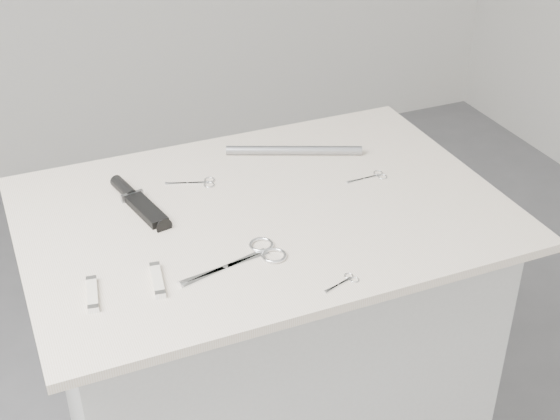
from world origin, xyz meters
name	(u,v)px	position (x,y,z in m)	size (l,w,h in m)	color
plinth	(266,374)	(0.00, 0.00, 0.45)	(0.90, 0.60, 0.90)	#BDBDBA
display_board	(263,212)	(0.00, 0.00, 0.91)	(1.00, 0.70, 0.02)	beige
large_shears	(253,256)	(-0.08, -0.16, 0.92)	(0.22, 0.10, 0.01)	silver
embroidery_scissors_a	(199,183)	(-0.09, 0.15, 0.92)	(0.11, 0.06, 0.00)	silver
embroidery_scissors_b	(372,177)	(0.27, 0.03, 0.92)	(0.10, 0.04, 0.00)	silver
tiny_scissors	(344,282)	(0.04, -0.29, 0.92)	(0.08, 0.04, 0.00)	silver
sheathed_knife	(136,200)	(-0.24, 0.13, 0.93)	(0.08, 0.22, 0.03)	black
pocket_knife_a	(157,280)	(-0.27, -0.16, 0.93)	(0.04, 0.10, 0.01)	silver
pocket_knife_b	(92,294)	(-0.39, -0.16, 0.93)	(0.04, 0.10, 0.01)	silver
metal_rail	(294,150)	(0.16, 0.20, 0.93)	(0.02, 0.02, 0.32)	gray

